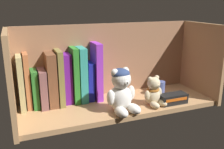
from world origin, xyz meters
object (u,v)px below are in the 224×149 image
(book_1, at_px, (27,81))
(book_3, at_px, (42,87))
(teddy_bear_larger, at_px, (122,91))
(pillar_candle, at_px, (160,88))
(book_0, at_px, (21,82))
(book_8, at_px, (81,74))
(book_2, at_px, (34,88))
(book_9, at_px, (89,80))
(book_4, at_px, (51,79))
(small_product_box, at_px, (173,99))
(teddy_bear_smaller, at_px, (154,93))
(book_6, at_px, (66,78))
(book_7, at_px, (74,74))
(book_5, at_px, (59,77))
(book_10, at_px, (95,71))

(book_1, relative_size, book_3, 1.44)
(teddy_bear_larger, xyz_separation_m, pillar_candle, (0.23, 0.10, -0.05))
(book_0, distance_m, book_8, 0.24)
(book_2, height_order, book_9, book_9)
(book_4, distance_m, small_product_box, 0.51)
(book_3, bearing_deg, teddy_bear_smaller, -21.71)
(book_6, height_order, small_product_box, book_6)
(book_4, height_order, small_product_box, book_4)
(book_3, distance_m, book_7, 0.14)
(book_5, bearing_deg, pillar_candle, -10.20)
(book_7, height_order, teddy_bear_smaller, book_7)
(book_4, xyz_separation_m, pillar_candle, (0.47, -0.08, -0.08))
(book_3, bearing_deg, teddy_bear_larger, -32.84)
(book_8, bearing_deg, pillar_candle, -12.89)
(book_8, bearing_deg, book_2, 180.00)
(book_1, xyz_separation_m, pillar_candle, (0.56, -0.08, -0.08))
(pillar_candle, bearing_deg, book_3, 171.17)
(book_9, relative_size, small_product_box, 1.40)
(book_8, relative_size, book_9, 1.40)
(book_5, bearing_deg, book_4, 180.00)
(book_1, xyz_separation_m, teddy_bear_smaller, (0.47, -0.17, -0.06))
(book_8, height_order, small_product_box, book_8)
(book_2, distance_m, book_7, 0.16)
(book_8, bearing_deg, book_1, 180.00)
(book_9, relative_size, teddy_bear_smaller, 1.35)
(book_3, xyz_separation_m, pillar_candle, (0.50, -0.08, -0.04))
(small_product_box, bearing_deg, pillar_candle, 89.04)
(book_1, height_order, teddy_bear_smaller, book_1)
(teddy_bear_larger, relative_size, teddy_bear_smaller, 1.40)
(book_2, relative_size, teddy_bear_smaller, 1.26)
(book_1, relative_size, pillar_candle, 3.43)
(teddy_bear_larger, distance_m, pillar_candle, 0.25)
(book_1, bearing_deg, book_6, 0.00)
(book_0, xyz_separation_m, book_7, (0.21, 0.00, 0.01))
(pillar_candle, bearing_deg, book_5, 169.80)
(book_6, distance_m, teddy_bear_smaller, 0.36)
(book_2, distance_m, book_3, 0.03)
(book_5, height_order, book_8, book_8)
(book_9, distance_m, teddy_bear_smaller, 0.28)
(book_6, bearing_deg, small_product_box, -24.54)
(book_6, bearing_deg, book_4, 180.00)
(pillar_candle, bearing_deg, book_4, 170.51)
(book_8, distance_m, book_10, 0.06)
(book_8, height_order, pillar_candle, book_8)
(book_2, height_order, book_5, book_5)
(book_3, bearing_deg, book_9, 0.00)
(book_3, relative_size, small_product_box, 1.31)
(book_0, relative_size, book_1, 0.97)
(book_0, distance_m, book_3, 0.08)
(book_7, bearing_deg, book_0, 180.00)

